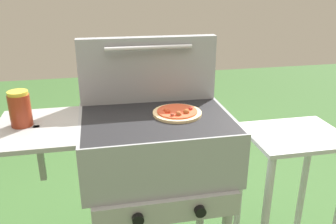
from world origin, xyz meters
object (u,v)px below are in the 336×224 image
(grill, at_px, (154,149))
(prep_table, at_px, (290,174))
(pizza_pepperoni, at_px, (177,113))
(sauce_jar, at_px, (20,109))

(grill, height_order, prep_table, grill)
(grill, relative_size, pizza_pepperoni, 4.59)
(grill, height_order, sauce_jar, sauce_jar)
(sauce_jar, xyz_separation_m, prep_table, (1.19, -0.02, -0.42))
(pizza_pepperoni, relative_size, sauce_jar, 1.48)
(pizza_pepperoni, relative_size, prep_table, 0.27)
(sauce_jar, bearing_deg, prep_table, -1.12)
(pizza_pepperoni, distance_m, prep_table, 0.67)
(pizza_pepperoni, bearing_deg, prep_table, -1.20)
(sauce_jar, height_order, prep_table, sauce_jar)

